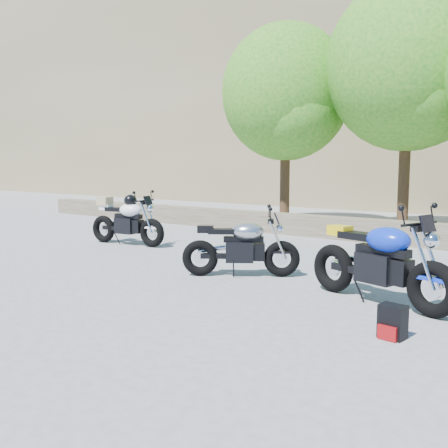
{
  "coord_description": "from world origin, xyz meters",
  "views": [
    {
      "loc": [
        5.19,
        -5.23,
        1.65
      ],
      "look_at": [
        0.2,
        1.0,
        0.75
      ],
      "focal_mm": 40.0,
      "sensor_mm": 36.0,
      "label": 1
    }
  ],
  "objects_px": {
    "white_bike": "(126,220)",
    "backpack": "(392,322)",
    "silver_bike": "(242,248)",
    "blue_bike": "(380,263)"
  },
  "relations": [
    {
      "from": "white_bike",
      "to": "backpack",
      "type": "bearing_deg",
      "value": -27.76
    },
    {
      "from": "white_bike",
      "to": "blue_bike",
      "type": "height_order",
      "value": "white_bike"
    },
    {
      "from": "white_bike",
      "to": "blue_bike",
      "type": "xyz_separation_m",
      "value": [
        6.05,
        -1.18,
        -0.02
      ]
    },
    {
      "from": "silver_bike",
      "to": "white_bike",
      "type": "distance_m",
      "value": 3.94
    },
    {
      "from": "silver_bike",
      "to": "backpack",
      "type": "relative_size",
      "value": 4.65
    },
    {
      "from": "white_bike",
      "to": "backpack",
      "type": "distance_m",
      "value": 7.03
    },
    {
      "from": "silver_bike",
      "to": "white_bike",
      "type": "relative_size",
      "value": 0.79
    },
    {
      "from": "silver_bike",
      "to": "backpack",
      "type": "bearing_deg",
      "value": -60.86
    },
    {
      "from": "white_bike",
      "to": "silver_bike",
      "type": "bearing_deg",
      "value": -22.97
    },
    {
      "from": "white_bike",
      "to": "backpack",
      "type": "xyz_separation_m",
      "value": [
        6.63,
        -2.31,
        -0.37
      ]
    }
  ]
}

